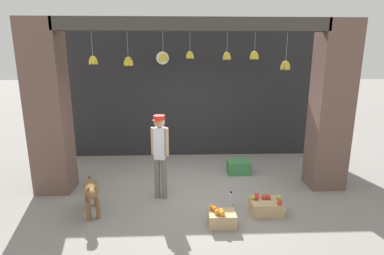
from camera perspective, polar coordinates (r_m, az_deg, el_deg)
name	(u,v)px	position (r m, az deg, el deg)	size (l,w,h in m)	color
ground_plane	(193,194)	(6.22, 0.13, -12.47)	(60.00, 60.00, 0.00)	gray
shop_back_wall	(189,94)	(8.16, -0.57, 6.31)	(6.94, 0.12, 3.40)	#232326
shop_pillar_left	(48,109)	(6.51, -25.67, 3.14)	(0.70, 0.60, 3.40)	brown
shop_pillar_right	(331,108)	(6.70, 24.95, 3.47)	(0.70, 0.60, 3.40)	brown
storefront_awning	(192,27)	(5.73, 0.04, 18.58)	(5.04, 0.28, 0.95)	#3D3833
dog	(91,191)	(5.59, -18.65, -11.35)	(0.47, 0.91, 0.65)	brown
shopkeeper	(160,151)	(5.72, -6.12, -4.38)	(0.34, 0.28, 1.65)	#6B665B
fruit_crate_oranges	(222,218)	(5.15, 5.65, -16.80)	(0.44, 0.33, 0.32)	tan
fruit_crate_apples	(266,206)	(5.63, 13.91, -14.31)	(0.56, 0.41, 0.33)	tan
produce_box_green	(239,167)	(7.24, 8.86, -7.44)	(0.52, 0.38, 0.31)	#387A42
water_bottle	(231,199)	(5.74, 7.43, -13.40)	(0.07, 0.07, 0.29)	silver
wall_clock	(163,58)	(8.03, -5.62, 13.04)	(0.35, 0.03, 0.35)	black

